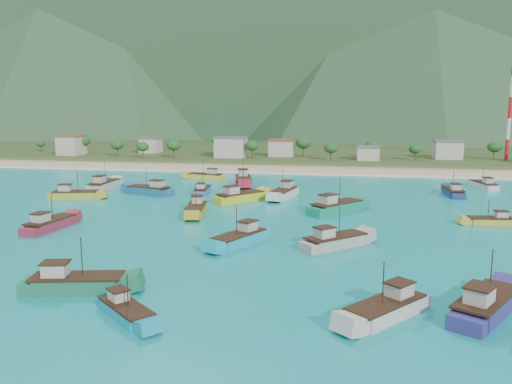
% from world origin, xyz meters
% --- Properties ---
extents(ground, '(600.00, 600.00, 0.00)m').
position_xyz_m(ground, '(0.00, 0.00, 0.00)').
color(ground, '#0C8188').
rests_on(ground, ground).
extents(beach, '(400.00, 18.00, 1.20)m').
position_xyz_m(beach, '(0.00, 79.00, 0.00)').
color(beach, beige).
rests_on(beach, ground).
extents(land, '(400.00, 110.00, 2.40)m').
position_xyz_m(land, '(0.00, 140.00, 0.00)').
color(land, '#385123').
rests_on(land, ground).
extents(surf_line, '(400.00, 2.50, 0.08)m').
position_xyz_m(surf_line, '(0.00, 69.50, 0.00)').
color(surf_line, white).
rests_on(surf_line, ground).
extents(mountains, '(1520.00, 440.00, 260.00)m').
position_xyz_m(mountains, '(-18.31, 403.81, 106.83)').
color(mountains, slate).
rests_on(mountains, ground).
extents(village, '(216.38, 28.13, 7.45)m').
position_xyz_m(village, '(15.38, 103.43, 4.78)').
color(village, beige).
rests_on(village, ground).
extents(vegetation, '(273.09, 26.04, 8.42)m').
position_xyz_m(vegetation, '(-11.24, 102.68, 5.01)').
color(vegetation, '#235623').
rests_on(vegetation, ground).
extents(radio_tower, '(1.20, 1.20, 43.37)m').
position_xyz_m(radio_tower, '(69.35, 108.00, 23.29)').
color(radio_tower, red).
rests_on(radio_tower, ground).
extents(boat_1, '(11.80, 6.51, 6.69)m').
position_xyz_m(boat_1, '(-29.32, 28.11, 0.82)').
color(boat_1, '#1F5E82').
rests_on(boat_1, ground).
extents(boat_3, '(10.67, 11.78, 7.27)m').
position_xyz_m(boat_3, '(13.09, 15.18, 0.93)').
color(boat_3, '#128261').
rests_on(boat_3, ground).
extents(boat_6, '(3.40, 10.24, 5.98)m').
position_xyz_m(boat_6, '(38.64, 38.80, 0.69)').
color(boat_6, navy).
rests_on(boat_6, ground).
extents(boat_7, '(7.70, 7.01, 4.76)m').
position_xyz_m(boat_7, '(-5.11, -36.76, 0.47)').
color(boat_7, '#1491AC').
rests_on(boat_7, ground).
extents(boat_11, '(11.02, 5.64, 6.25)m').
position_xyz_m(boat_11, '(-43.25, 19.87, 0.74)').
color(boat_11, gold).
rests_on(boat_11, ground).
extents(boat_13, '(3.66, 9.20, 5.29)m').
position_xyz_m(boat_13, '(-17.83, 31.51, 0.57)').
color(boat_13, '#3174BC').
rests_on(boat_13, ground).
extents(boat_14, '(10.01, 11.23, 6.89)m').
position_xyz_m(boat_14, '(-7.18, 23.07, 0.86)').
color(boat_14, gold).
rests_on(boat_14, ground).
extents(boat_15, '(9.81, 9.56, 6.25)m').
position_xyz_m(boat_15, '(13.51, -8.93, 0.74)').
color(boat_15, '#A59C95').
rests_on(boat_15, ground).
extents(boat_16, '(4.89, 10.85, 6.19)m').
position_xyz_m(boat_16, '(-12.46, 9.30, 0.73)').
color(boat_16, '#ADA220').
rests_on(boat_16, ground).
extents(boat_17, '(5.65, 12.02, 6.84)m').
position_xyz_m(boat_17, '(1.38, 29.64, 0.85)').
color(boat_17, silver).
rests_on(boat_17, ground).
extents(boat_19, '(8.68, 9.63, 5.93)m').
position_xyz_m(boat_19, '(19.03, -32.24, 0.69)').
color(boat_19, beige).
rests_on(boat_19, ground).
extents(boat_20, '(8.78, 11.35, 6.67)m').
position_xyz_m(boat_20, '(28.27, -30.03, 0.82)').
color(boat_20, navy).
rests_on(boat_20, ground).
extents(boat_21, '(6.72, 13.18, 7.48)m').
position_xyz_m(boat_21, '(-11.17, 45.76, 0.97)').
color(boat_21, '#B31B34').
rests_on(boat_21, ground).
extents(boat_23, '(4.16, 10.70, 6.17)m').
position_xyz_m(boat_23, '(-32.30, -6.58, 0.73)').
color(boat_23, maroon).
rests_on(boat_23, ground).
extents(boat_24, '(11.26, 5.51, 6.40)m').
position_xyz_m(boat_24, '(-13.36, -31.39, 0.77)').
color(boat_24, '#1A6C49').
rests_on(boat_24, ground).
extents(boat_25, '(10.72, 4.95, 6.11)m').
position_xyz_m(boat_25, '(-23.42, 53.98, 0.72)').
color(boat_25, gold).
rests_on(boat_25, ground).
extents(boat_27, '(4.95, 10.20, 5.80)m').
position_xyz_m(boat_27, '(48.16, 51.29, 0.66)').
color(boat_27, beige).
rests_on(boat_27, ground).
extents(boat_28, '(7.33, 10.72, 6.16)m').
position_xyz_m(boat_28, '(0.04, -9.84, 0.73)').
color(boat_28, '#15A7BD').
rests_on(boat_28, ground).
extents(boat_30, '(3.60, 11.84, 6.98)m').
position_xyz_m(boat_30, '(-43.14, 33.09, 0.88)').
color(boat_30, '#B7B0A7').
rests_on(boat_30, ground).
extents(boat_31, '(8.42, 3.35, 4.84)m').
position_xyz_m(boat_31, '(39.23, 9.97, 0.49)').
color(boat_31, gold).
rests_on(boat_31, ground).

